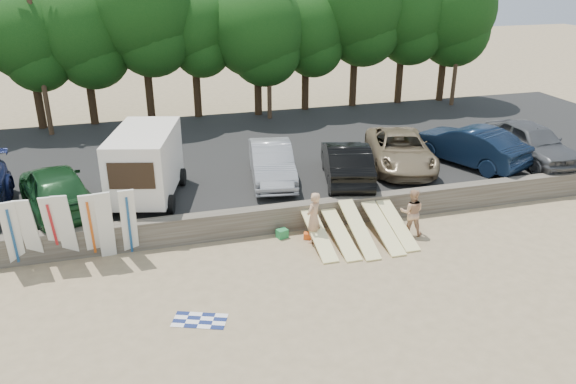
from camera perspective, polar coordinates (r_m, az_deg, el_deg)
name	(u,v)px	position (r m, az deg, el deg)	size (l,w,h in m)	color
ground	(329,266)	(18.72, 4.15, -7.52)	(120.00, 120.00, 0.00)	tan
seawall	(302,215)	(21.01, 1.44, -2.39)	(44.00, 0.50, 1.00)	#6B6356
parking_lot	(258,156)	(27.80, -3.11, 3.65)	(44.00, 14.50, 0.70)	#282828
treeline	(242,18)	(33.42, -4.73, 17.21)	(34.02, 6.28, 9.12)	#382616
utility_poles	(269,35)	(32.34, -1.98, 15.62)	(25.80, 0.26, 9.00)	#473321
box_trailer	(145,162)	(22.09, -14.30, 3.01)	(3.25, 4.67, 2.72)	white
car_1	(55,188)	(22.31, -22.57, 0.39)	(2.11, 5.24, 1.78)	#163E1D
car_2	(272,162)	(23.50, -1.67, 3.02)	(1.68, 4.81, 1.58)	#A1A2A7
car_3	(346,162)	(23.59, 5.94, 3.07)	(1.76, 5.05, 1.66)	black
car_4	(400,150)	(25.62, 11.33, 4.22)	(2.58, 5.59, 1.55)	#877356
car_5	(468,145)	(26.72, 17.86, 4.55)	(1.86, 5.33, 1.76)	black
car_6	(531,142)	(28.04, 23.46, 4.64)	(2.13, 5.30, 1.81)	#4C4D51
surfboard_upright_0	(13,235)	(19.91, -26.19, -3.93)	(0.50, 0.06, 2.60)	silver
surfboard_upright_1	(30,232)	(19.85, -24.76, -3.74)	(0.50, 0.06, 2.60)	silver
surfboard_upright_2	(54,229)	(19.79, -22.70, -3.48)	(0.50, 0.06, 2.60)	silver
surfboard_upright_3	(66,228)	(19.67, -21.64, -3.44)	(0.50, 0.06, 2.60)	silver
surfboard_upright_4	(91,226)	(19.54, -19.37, -3.31)	(0.50, 0.06, 2.60)	silver
surfboard_upright_5	(105,225)	(19.42, -18.06, -3.24)	(0.50, 0.06, 2.60)	silver
surfboard_upright_6	(129,222)	(19.46, -15.86, -2.94)	(0.50, 0.06, 2.60)	silver
surfboard_low_0	(318,233)	(19.85, 3.05, -4.14)	(0.56, 3.00, 0.07)	#FFF0A0
surfboard_low_1	(340,233)	(20.02, 5.28, -4.13)	(0.56, 3.00, 0.07)	#FFF0A0
surfboard_low_2	(359,229)	(20.06, 7.20, -3.73)	(0.56, 3.00, 0.07)	#FFF0A0
surfboard_low_3	(382,227)	(20.51, 9.57, -3.53)	(0.56, 3.00, 0.07)	#FFF0A0
surfboard_low_4	(396,223)	(20.89, 10.92, -3.09)	(0.56, 3.00, 0.07)	#FFF0A0
beachgoer_a	(314,218)	(19.79, 2.61, -2.62)	(0.69, 0.45, 1.90)	tan
beachgoer_b	(412,212)	(20.84, 12.47, -2.01)	(0.86, 0.67, 1.76)	tan
cooler	(282,234)	(20.40, -0.60, -4.24)	(0.38, 0.30, 0.32)	#268B48
gear_bag	(308,236)	(20.36, 2.04, -4.47)	(0.30, 0.25, 0.22)	#EC591B
beach_towel	(200,320)	(16.33, -8.96, -12.75)	(1.50, 1.50, 0.00)	white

